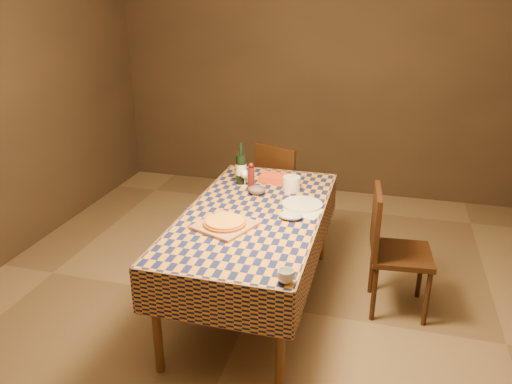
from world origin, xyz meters
TOP-DOWN VIEW (x-y plane):
  - room at (0.00, 0.00)m, footprint 5.00×5.10m
  - dining_table at (0.00, 0.00)m, footprint 0.94×1.84m
  - cutting_board at (-0.12, -0.28)m, footprint 0.43×0.43m
  - pizza at (-0.12, -0.28)m, footprint 0.32×0.32m
  - pepper_mill at (-0.14, 0.41)m, footprint 0.06×0.06m
  - bowl at (-0.07, 0.33)m, footprint 0.15×0.15m
  - wine_glass at (-0.20, 0.45)m, footprint 0.07×0.07m
  - wine_bottle at (-0.25, 0.51)m, footprint 0.11×0.11m
  - deli_tub at (0.17, 0.46)m, footprint 0.17×0.17m
  - takeout_container at (-0.00, 0.62)m, footprint 0.23×0.17m
  - white_plate at (0.30, 0.20)m, footprint 0.34×0.34m
  - tumbler at (0.40, -0.83)m, footprint 0.11×0.11m
  - flour_patch at (0.33, 0.09)m, footprint 0.28×0.24m
  - flour_bag at (0.27, -0.05)m, footprint 0.18×0.14m
  - chair_far at (-0.05, 1.16)m, footprint 0.55×0.55m
  - chair_right at (0.94, 0.24)m, footprint 0.46×0.46m

SIDE VIEW (x-z plane):
  - chair_far at x=-0.05m, z-range 0.06..0.99m
  - chair_right at x=0.94m, z-range 0.06..0.99m
  - dining_table at x=0.00m, z-range 0.31..1.08m
  - flour_patch at x=0.33m, z-range 0.77..0.77m
  - white_plate at x=0.30m, z-range 0.77..0.79m
  - cutting_board at x=-0.12m, z-range 0.77..0.79m
  - bowl at x=-0.07m, z-range 0.77..0.81m
  - flour_bag at x=0.27m, z-range 0.77..0.82m
  - takeout_container at x=0.00m, z-range 0.77..0.83m
  - pizza at x=-0.12m, z-range 0.79..0.82m
  - tumbler at x=0.40m, z-range 0.77..0.84m
  - deli_tub at x=0.17m, z-range 0.77..0.88m
  - wine_glass at x=-0.20m, z-range 0.80..0.94m
  - pepper_mill at x=-0.14m, z-range 0.76..0.98m
  - wine_bottle at x=-0.25m, z-range 0.73..1.07m
  - room at x=0.00m, z-range 0.00..2.70m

